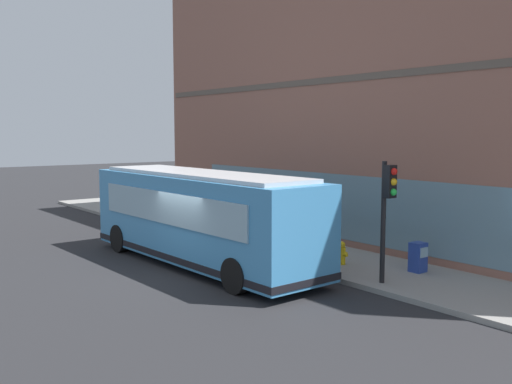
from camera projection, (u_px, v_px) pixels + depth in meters
ground at (196, 273)px, 17.68m from camera, size 120.00×120.00×0.00m
sidewalk_curb at (301, 252)px, 20.37m from camera, size 3.60×40.00×0.15m
building_corner at (412, 99)px, 23.54m from camera, size 8.70×23.92×11.41m
city_bus_nearside at (200, 218)px, 18.62m from camera, size 2.76×10.09×3.07m
traffic_light_near_corner at (388, 199)px, 15.64m from camera, size 0.32×0.49×3.41m
fire_hydrant at (342, 253)px, 18.18m from camera, size 0.35×0.35×0.74m
pedestrian_near_hydrant at (211, 207)px, 24.23m from camera, size 0.32×0.32×1.76m
pedestrian_near_building_entrance at (228, 204)px, 25.77m from camera, size 0.32×0.32×1.66m
newspaper_vending_box at (418, 257)px, 17.19m from camera, size 0.44×0.42×0.90m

